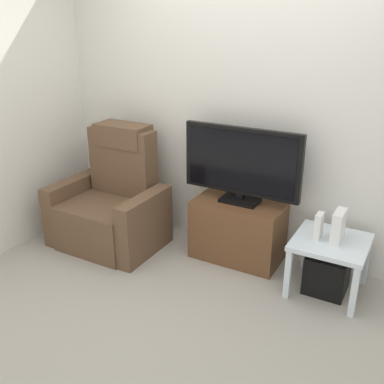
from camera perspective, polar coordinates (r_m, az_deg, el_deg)
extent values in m
plane|color=#9E998E|center=(3.33, -0.92, -14.80)|extent=(6.40, 6.40, 0.00)
cube|color=silver|center=(3.76, 7.81, 11.04)|extent=(6.40, 0.06, 2.60)
cube|color=brown|center=(3.85, 5.93, -4.98)|extent=(0.76, 0.41, 0.53)
cube|color=black|center=(3.64, 4.74, -4.72)|extent=(0.70, 0.02, 0.02)
cube|color=black|center=(3.67, 5.08, -3.93)|extent=(0.34, 0.11, 0.04)
cube|color=black|center=(3.75, 6.21, -1.06)|extent=(0.32, 0.20, 0.03)
cube|color=black|center=(3.73, 6.24, -0.49)|extent=(0.06, 0.04, 0.05)
cube|color=black|center=(3.63, 6.43, 3.99)|extent=(1.01, 0.05, 0.56)
cube|color=black|center=(3.61, 6.27, 3.88)|extent=(0.93, 0.01, 0.51)
cube|color=brown|center=(4.16, -10.77, -3.92)|extent=(0.70, 0.72, 0.42)
cube|color=brown|center=(4.17, -8.91, 3.93)|extent=(0.64, 0.20, 0.62)
cube|color=brown|center=(4.11, -8.94, 7.32)|extent=(0.50, 0.26, 0.20)
cube|color=brown|center=(4.40, -15.06, -1.87)|extent=(0.14, 0.68, 0.56)
cube|color=brown|center=(3.90, -6.05, -4.35)|extent=(0.14, 0.68, 0.56)
cube|color=silver|center=(3.47, 17.55, -6.21)|extent=(0.54, 0.54, 0.04)
cube|color=silver|center=(3.42, 12.30, -10.31)|extent=(0.04, 0.04, 0.40)
cube|color=silver|center=(3.34, 20.24, -12.04)|extent=(0.04, 0.04, 0.40)
cube|color=silver|center=(3.82, 14.50, -6.89)|extent=(0.04, 0.04, 0.40)
cube|color=silver|center=(3.75, 21.55, -8.34)|extent=(0.04, 0.04, 0.40)
cube|color=black|center=(3.60, 17.07, -9.95)|extent=(0.31, 0.31, 0.31)
cube|color=white|center=(3.42, 16.07, -4.26)|extent=(0.05, 0.11, 0.20)
cube|color=white|center=(3.42, 18.42, -4.23)|extent=(0.07, 0.20, 0.24)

